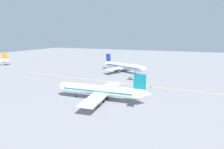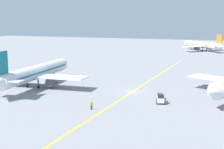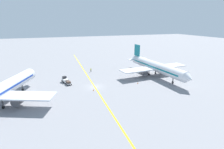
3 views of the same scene
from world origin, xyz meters
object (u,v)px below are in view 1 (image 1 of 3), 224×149
object	(u,v)px
ground_crew_worker	(151,86)
traffic_cone_near_nose	(111,81)
traffic_cone_by_wingtip	(99,90)
airplane_adjacent_stand	(123,66)
traffic_cone_mid_apron	(140,73)
baggage_tug_white	(136,78)
airplane_at_gate	(101,91)
baggage_cart_trailing	(130,78)

from	to	relation	value
ground_crew_worker	traffic_cone_near_nose	distance (m)	21.23
ground_crew_worker	traffic_cone_by_wingtip	distance (m)	23.02
airplane_adjacent_stand	traffic_cone_mid_apron	size ratio (longest dim) A/B	61.57
airplane_adjacent_stand	traffic_cone_mid_apron	distance (m)	11.73
baggage_tug_white	traffic_cone_mid_apron	size ratio (longest dim) A/B	5.96
airplane_at_gate	baggage_tug_white	distance (m)	34.24
traffic_cone_mid_apron	traffic_cone_by_wingtip	world-z (taller)	same
ground_crew_worker	traffic_cone_by_wingtip	xyz separation A→B (m)	(-11.68, 19.83, -0.63)
airplane_adjacent_stand	ground_crew_worker	size ratio (longest dim) A/B	20.16
baggage_tug_white	ground_crew_worker	bearing A→B (deg)	-140.71
traffic_cone_by_wingtip	traffic_cone_mid_apron	bearing A→B (deg)	-12.35
airplane_at_gate	traffic_cone_near_nose	world-z (taller)	airplane_at_gate
ground_crew_worker	traffic_cone_mid_apron	world-z (taller)	ground_crew_worker
airplane_at_gate	traffic_cone_near_nose	size ratio (longest dim) A/B	64.62
airplane_adjacent_stand	traffic_cone_near_nose	size ratio (longest dim) A/B	61.57
traffic_cone_mid_apron	airplane_adjacent_stand	bearing A→B (deg)	81.71
airplane_adjacent_stand	baggage_cart_trailing	distance (m)	20.53
airplane_adjacent_stand	ground_crew_worker	xyz separation A→B (m)	(-28.54, -22.47, -2.80)
airplane_adjacent_stand	baggage_cart_trailing	bearing A→B (deg)	-151.12
ground_crew_worker	traffic_cone_near_nose	bearing A→B (deg)	78.69
airplane_adjacent_stand	baggage_cart_trailing	world-z (taller)	airplane_adjacent_stand
baggage_cart_trailing	traffic_cone_by_wingtip	distance (m)	23.55
baggage_tug_white	traffic_cone_by_wingtip	xyz separation A→B (m)	(-23.25, 10.36, -0.63)
baggage_tug_white	traffic_cone_near_nose	world-z (taller)	baggage_tug_white
airplane_at_gate	baggage_cart_trailing	distance (m)	33.19
traffic_cone_near_nose	traffic_cone_mid_apron	world-z (taller)	same
traffic_cone_near_nose	traffic_cone_mid_apron	bearing A→B (deg)	-22.52
baggage_tug_white	ground_crew_worker	world-z (taller)	baggage_tug_white
airplane_at_gate	baggage_cart_trailing	xyz separation A→B (m)	(33.04, -1.13, -2.95)
traffic_cone_near_nose	ground_crew_worker	bearing A→B (deg)	-101.31
traffic_cone_near_nose	traffic_cone_mid_apron	size ratio (longest dim) A/B	1.00
baggage_cart_trailing	traffic_cone_near_nose	size ratio (longest dim) A/B	5.21
traffic_cone_mid_apron	traffic_cone_by_wingtip	bearing A→B (deg)	167.65
baggage_cart_trailing	airplane_at_gate	bearing A→B (deg)	178.04
ground_crew_worker	traffic_cone_by_wingtip	bearing A→B (deg)	120.51
airplane_adjacent_stand	traffic_cone_by_wingtip	world-z (taller)	airplane_adjacent_stand
baggage_tug_white	traffic_cone_mid_apron	world-z (taller)	baggage_tug_white
airplane_adjacent_stand	baggage_tug_white	xyz separation A→B (m)	(-16.97, -13.01, -2.81)
airplane_adjacent_stand	baggage_tug_white	world-z (taller)	airplane_adjacent_stand
airplane_adjacent_stand	traffic_cone_mid_apron	world-z (taller)	airplane_adjacent_stand
airplane_at_gate	airplane_adjacent_stand	distance (m)	51.56
baggage_tug_white	ground_crew_worker	distance (m)	14.94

